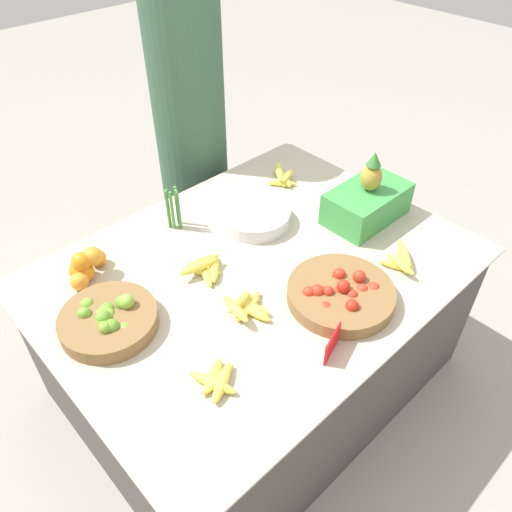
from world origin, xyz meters
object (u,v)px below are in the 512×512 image
price_sign (332,343)px  produce_crate (367,201)px  lime_bowl (108,320)px  vendor_person (191,131)px  metal_bowl (255,217)px  tomato_basket (341,294)px

price_sign → produce_crate: 0.75m
lime_bowl → vendor_person: vendor_person is taller
lime_bowl → metal_bowl: lime_bowl is taller
lime_bowl → price_sign: (0.46, -0.57, 0.01)m
metal_bowl → price_sign: price_sign is taller
price_sign → vendor_person: (0.47, 1.33, 0.07)m
lime_bowl → produce_crate: size_ratio=0.92×
price_sign → vendor_person: bearing=52.2°
price_sign → vendor_person: vendor_person is taller
lime_bowl → price_sign: size_ratio=2.84×
produce_crate → lime_bowl: bearing=169.7°
lime_bowl → vendor_person: size_ratio=0.19×
metal_bowl → vendor_person: size_ratio=0.17×
tomato_basket → metal_bowl: bearing=80.5°
tomato_basket → vendor_person: vendor_person is taller
metal_bowl → produce_crate: bearing=-38.8°
vendor_person → price_sign: bearing=-109.5°
produce_crate → vendor_person: bearing=100.9°
lime_bowl → produce_crate: (1.11, -0.20, 0.05)m
tomato_basket → price_sign: tomato_basket is taller
metal_bowl → price_sign: bearing=-113.6°
lime_bowl → price_sign: bearing=-51.6°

